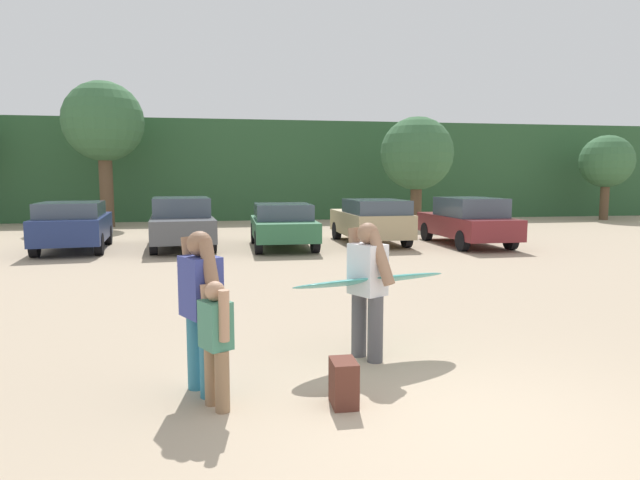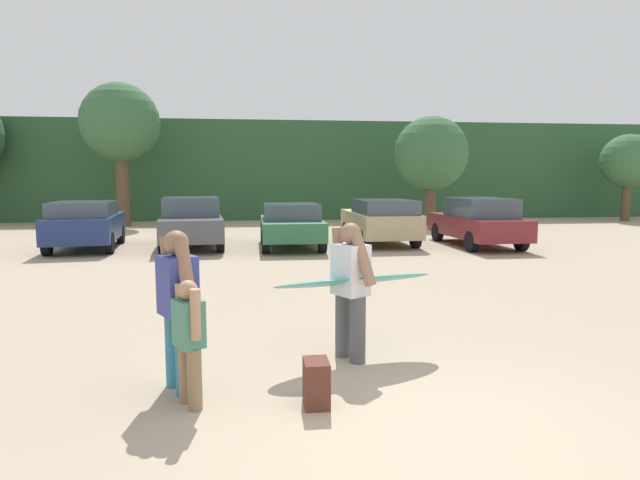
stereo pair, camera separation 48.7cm
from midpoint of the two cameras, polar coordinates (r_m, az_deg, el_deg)
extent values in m
plane|color=tan|center=(5.18, 14.09, -18.77)|extent=(120.00, 120.00, 0.00)
cube|color=#2D5633|center=(34.24, -4.10, 7.21)|extent=(108.00, 12.00, 5.17)
cylinder|color=brown|center=(26.25, -19.61, 4.89)|extent=(0.59, 0.59, 3.20)
sphere|color=#38663D|center=(26.37, -19.87, 11.62)|extent=(3.52, 3.52, 3.52)
cylinder|color=brown|center=(25.67, 12.09, 3.63)|extent=(0.53, 0.53, 1.89)
sphere|color=#38663D|center=(25.67, 12.22, 8.95)|extent=(3.38, 3.38, 3.38)
cylinder|color=brown|center=(32.04, 29.98, 3.47)|extent=(0.44, 0.44, 1.91)
sphere|color=#38663D|center=(32.03, 30.19, 7.24)|extent=(2.71, 2.71, 2.71)
cube|color=navy|center=(18.14, -22.77, 1.26)|extent=(2.31, 4.18, 0.73)
cube|color=#3F4C5B|center=(17.74, -23.04, 3.04)|extent=(1.96, 2.45, 0.44)
cylinder|color=black|center=(19.61, -24.53, 0.47)|extent=(0.29, 0.66, 0.64)
cylinder|color=black|center=(19.36, -19.66, 0.61)|extent=(0.29, 0.66, 0.64)
cylinder|color=black|center=(17.04, -26.19, -0.45)|extent=(0.29, 0.66, 0.64)
cylinder|color=black|center=(16.76, -20.59, -0.30)|extent=(0.29, 0.66, 0.64)
cube|color=#4C4F54|center=(17.70, -12.66, 1.44)|extent=(2.32, 4.68, 0.68)
cube|color=#3F4C5B|center=(17.74, -12.72, 3.50)|extent=(1.94, 2.45, 0.58)
cylinder|color=black|center=(19.22, -15.16, 0.75)|extent=(0.29, 0.67, 0.65)
cylinder|color=black|center=(19.23, -10.19, 0.88)|extent=(0.29, 0.67, 0.65)
cylinder|color=black|center=(16.26, -15.53, -0.28)|extent=(0.29, 0.67, 0.65)
cylinder|color=black|center=(16.28, -9.65, -0.13)|extent=(0.29, 0.67, 0.65)
cube|color=#2D6642|center=(17.08, -2.27, 1.29)|extent=(1.85, 3.98, 0.57)
cube|color=#3F4C5B|center=(16.99, -2.26, 3.05)|extent=(1.70, 2.11, 0.48)
cylinder|color=black|center=(18.37, -5.20, 0.74)|extent=(0.22, 0.69, 0.69)
cylinder|color=black|center=(18.49, -0.03, 0.81)|extent=(0.22, 0.69, 0.69)
cylinder|color=black|center=(15.76, -4.89, -0.22)|extent=(0.22, 0.69, 0.69)
cylinder|color=black|center=(15.90, 1.12, -0.13)|extent=(0.22, 0.69, 0.69)
cube|color=tan|center=(18.26, 7.01, 1.77)|extent=(1.96, 4.15, 0.75)
cube|color=#3F4C5B|center=(17.55, 7.65, 3.51)|extent=(1.76, 2.40, 0.44)
cylinder|color=black|center=(19.41, 3.56, 0.98)|extent=(0.24, 0.63, 0.63)
cylinder|color=black|center=(19.82, 8.27, 1.04)|extent=(0.24, 0.63, 0.63)
cylinder|color=black|center=(16.78, 5.49, 0.09)|extent=(0.24, 0.63, 0.63)
cylinder|color=black|center=(17.26, 10.86, 0.18)|extent=(0.24, 0.63, 0.63)
cube|color=maroon|center=(18.33, 16.97, 1.41)|extent=(1.85, 4.37, 0.65)
cube|color=#3F4C5B|center=(18.06, 17.37, 3.31)|extent=(1.67, 2.31, 0.60)
cylinder|color=black|center=(19.35, 13.02, 0.82)|extent=(0.23, 0.64, 0.63)
cylinder|color=black|center=(19.98, 17.26, 0.87)|extent=(0.23, 0.64, 0.63)
cylinder|color=black|center=(16.73, 16.54, -0.16)|extent=(0.23, 0.64, 0.63)
cylinder|color=black|center=(17.46, 21.27, -0.07)|extent=(0.23, 0.64, 0.63)
cylinder|color=#4C4C51|center=(6.55, 6.17, -9.42)|extent=(0.19, 0.19, 0.80)
cylinder|color=#4C4C51|center=(6.76, 4.52, -8.90)|extent=(0.19, 0.19, 0.80)
cube|color=silver|center=(6.50, 5.40, -3.13)|extent=(0.47, 0.51, 0.61)
sphere|color=#8C664C|center=(6.44, 5.44, 0.69)|extent=(0.26, 0.26, 0.26)
cylinder|color=#8C664C|center=(6.31, 6.77, -1.96)|extent=(0.32, 0.42, 0.64)
cylinder|color=#8C664C|center=(6.64, 4.12, -1.50)|extent=(0.22, 0.25, 0.66)
cylinder|color=#8C6B4C|center=(5.37, -10.51, -14.31)|extent=(0.14, 0.14, 0.59)
cylinder|color=#8C6B4C|center=(5.55, -11.49, -13.62)|extent=(0.14, 0.14, 0.59)
cube|color=#3F7F66|center=(5.30, -11.14, -8.63)|extent=(0.35, 0.38, 0.46)
sphere|color=tan|center=(5.23, -11.22, -5.22)|extent=(0.19, 0.19, 0.19)
cylinder|color=tan|center=(5.13, -10.37, -7.77)|extent=(0.14, 0.15, 0.48)
cylinder|color=tan|center=(5.42, -11.92, -7.01)|extent=(0.17, 0.20, 0.49)
cylinder|color=teal|center=(5.70, -11.67, -11.97)|extent=(0.19, 0.19, 0.80)
cylinder|color=teal|center=(5.95, -12.85, -11.20)|extent=(0.19, 0.19, 0.80)
cube|color=#333D8C|center=(5.65, -12.45, -4.72)|extent=(0.47, 0.51, 0.62)
sphere|color=#8C664C|center=(5.58, -12.56, -0.32)|extent=(0.26, 0.26, 0.26)
cylinder|color=#8C664C|center=(5.42, -11.53, -3.44)|extent=(0.28, 0.36, 0.66)
cylinder|color=#8C664C|center=(5.82, -13.39, -2.79)|extent=(0.24, 0.28, 0.66)
ellipsoid|color=teal|center=(6.63, 5.83, -4.32)|extent=(2.18, 1.14, 0.24)
cube|color=#592D23|center=(5.40, 2.28, -14.89)|extent=(0.24, 0.34, 0.45)
camera|label=1|loc=(0.24, -88.75, 0.14)|focal=30.28mm
camera|label=2|loc=(0.24, 91.25, -0.14)|focal=30.28mm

